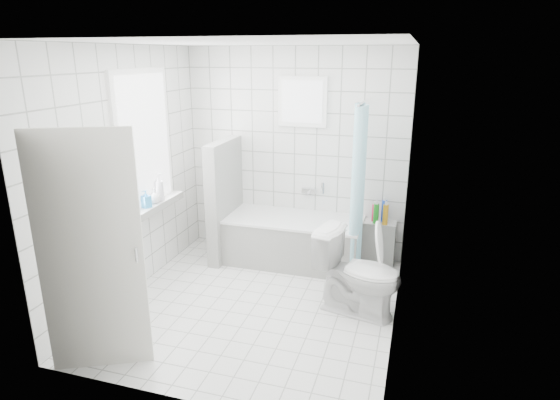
% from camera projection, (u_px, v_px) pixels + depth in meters
% --- Properties ---
extents(ground, '(3.00, 3.00, 0.00)m').
position_uv_depth(ground, '(256.00, 304.00, 4.90)').
color(ground, white).
rests_on(ground, ground).
extents(ceiling, '(3.00, 3.00, 0.00)m').
position_uv_depth(ceiling, '(252.00, 42.00, 4.12)').
color(ceiling, white).
rests_on(ceiling, ground).
extents(wall_back, '(2.80, 0.02, 2.60)m').
position_uv_depth(wall_back, '(295.00, 154.00, 5.88)').
color(wall_back, white).
rests_on(wall_back, ground).
extents(wall_front, '(2.80, 0.02, 2.60)m').
position_uv_depth(wall_front, '(179.00, 241.00, 3.14)').
color(wall_front, white).
rests_on(wall_front, ground).
extents(wall_left, '(0.02, 3.00, 2.60)m').
position_uv_depth(wall_left, '(128.00, 174.00, 4.90)').
color(wall_left, white).
rests_on(wall_left, ground).
extents(wall_right, '(0.02, 3.00, 2.60)m').
position_uv_depth(wall_right, '(403.00, 197.00, 4.12)').
color(wall_right, white).
rests_on(wall_right, ground).
extents(window_left, '(0.01, 0.90, 1.40)m').
position_uv_depth(window_left, '(146.00, 141.00, 5.07)').
color(window_left, white).
rests_on(window_left, wall_left).
extents(window_back, '(0.50, 0.01, 0.50)m').
position_uv_depth(window_back, '(302.00, 102.00, 5.62)').
color(window_back, white).
rests_on(window_back, wall_back).
extents(window_sill, '(0.18, 1.02, 0.08)m').
position_uv_depth(window_sill, '(155.00, 206.00, 5.28)').
color(window_sill, white).
rests_on(window_sill, wall_left).
extents(door, '(0.74, 0.38, 2.00)m').
position_uv_depth(door, '(91.00, 255.00, 3.65)').
color(door, silver).
rests_on(door, ground).
extents(bathtub, '(1.65, 0.77, 0.58)m').
position_uv_depth(bathtub, '(294.00, 240.00, 5.81)').
color(bathtub, white).
rests_on(bathtub, ground).
extents(partition_wall, '(0.15, 0.85, 1.50)m').
position_uv_depth(partition_wall, '(225.00, 200.00, 5.87)').
color(partition_wall, white).
rests_on(partition_wall, ground).
extents(tiled_ledge, '(0.40, 0.24, 0.55)m').
position_uv_depth(tiled_ledge, '(378.00, 243.00, 5.77)').
color(tiled_ledge, white).
rests_on(tiled_ledge, ground).
extents(toilet, '(0.93, 0.65, 0.86)m').
position_uv_depth(toilet, '(359.00, 273.00, 4.62)').
color(toilet, white).
rests_on(toilet, ground).
extents(curtain_rod, '(0.02, 0.80, 0.02)m').
position_uv_depth(curtain_rod, '(363.00, 102.00, 5.07)').
color(curtain_rod, silver).
rests_on(curtain_rod, wall_back).
extents(shower_curtain, '(0.14, 0.48, 1.78)m').
position_uv_depth(shower_curtain, '(357.00, 185.00, 5.22)').
color(shower_curtain, '#4AC0D9').
rests_on(shower_curtain, curtain_rod).
extents(tub_faucet, '(0.18, 0.06, 0.06)m').
position_uv_depth(tub_faucet, '(309.00, 190.00, 5.92)').
color(tub_faucet, silver).
rests_on(tub_faucet, wall_back).
extents(sill_bottles, '(0.17, 0.41, 0.31)m').
position_uv_depth(sill_bottles, '(155.00, 192.00, 5.24)').
color(sill_bottles, '#329DE5').
rests_on(sill_bottles, window_sill).
extents(ledge_bottles, '(0.20, 0.17, 0.27)m').
position_uv_depth(ledge_bottles, '(380.00, 213.00, 5.63)').
color(ledge_bottles, '#19971F').
rests_on(ledge_bottles, tiled_ledge).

